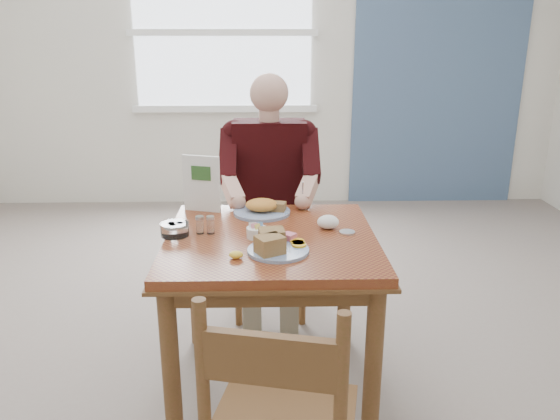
{
  "coord_description": "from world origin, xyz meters",
  "views": [
    {
      "loc": [
        -0.02,
        -2.2,
        1.57
      ],
      "look_at": [
        0.04,
        0.0,
        0.87
      ],
      "focal_mm": 35.0,
      "sensor_mm": 36.0,
      "label": 1
    }
  ],
  "objects_px": {
    "diner": "(270,181)",
    "near_plate": "(275,245)",
    "far_plate": "(263,208)",
    "chair_far": "(270,232)",
    "table": "(271,260)"
  },
  "relations": [
    {
      "from": "diner",
      "to": "near_plate",
      "type": "relative_size",
      "value": 4.35
    },
    {
      "from": "diner",
      "to": "far_plate",
      "type": "bearing_deg",
      "value": -95.0
    },
    {
      "from": "near_plate",
      "to": "far_plate",
      "type": "bearing_deg",
      "value": 95.82
    },
    {
      "from": "diner",
      "to": "chair_far",
      "type": "bearing_deg",
      "value": 90.01
    },
    {
      "from": "chair_far",
      "to": "far_plate",
      "type": "relative_size",
      "value": 2.88
    },
    {
      "from": "table",
      "to": "far_plate",
      "type": "relative_size",
      "value": 2.79
    },
    {
      "from": "far_plate",
      "to": "chair_far",
      "type": "bearing_deg",
      "value": 85.91
    },
    {
      "from": "chair_far",
      "to": "near_plate",
      "type": "relative_size",
      "value": 2.98
    },
    {
      "from": "chair_far",
      "to": "diner",
      "type": "relative_size",
      "value": 0.69
    },
    {
      "from": "diner",
      "to": "near_plate",
      "type": "bearing_deg",
      "value": -89.04
    },
    {
      "from": "table",
      "to": "chair_far",
      "type": "height_order",
      "value": "chair_far"
    },
    {
      "from": "table",
      "to": "far_plate",
      "type": "bearing_deg",
      "value": 96.49
    },
    {
      "from": "chair_far",
      "to": "near_plate",
      "type": "height_order",
      "value": "chair_far"
    },
    {
      "from": "table",
      "to": "near_plate",
      "type": "xyz_separation_m",
      "value": [
        0.02,
        -0.18,
        0.14
      ]
    },
    {
      "from": "table",
      "to": "diner",
      "type": "distance_m",
      "value": 0.73
    }
  ]
}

